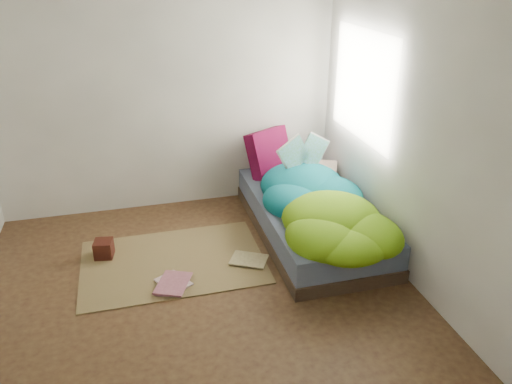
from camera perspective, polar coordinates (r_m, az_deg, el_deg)
The scene contains 12 objects.
ground at distance 4.14m, azimuth -6.49°, elevation -11.74°, with size 3.50×3.50×0.00m, color #3D2217.
room_walls at distance 3.42m, azimuth -7.63°, elevation 10.61°, with size 3.54×3.54×2.62m.
bed at distance 4.90m, azimuth 6.29°, elevation -3.00°, with size 1.00×2.00×0.34m.
duvet at distance 4.57m, azimuth 7.46°, elevation -0.49°, with size 0.96×1.84×0.34m, color #076372, non-canonical shape.
rug at distance 4.57m, azimuth -9.46°, elevation -7.85°, with size 1.60×1.10×0.01m, color brown.
pillow_floral at distance 5.37m, azimuth 6.41°, elevation 2.33°, with size 0.52×0.32×0.12m, color silver.
pillow_magenta at distance 5.34m, azimuth 1.52°, elevation 4.53°, with size 0.49×0.15×0.49m, color #46041F.
open_book at distance 4.94m, azimuth 5.57°, elevation 5.63°, with size 0.48×0.10×0.29m, color #347C28, non-canonical shape.
wooden_box at distance 4.74m, azimuth -17.00°, elevation -6.22°, with size 0.16×0.16×0.16m, color #390F0D.
floor_book_a at distance 4.24m, azimuth -10.55°, elevation -10.68°, with size 0.21×0.28×0.02m, color white.
floor_book_b at distance 4.29m, azimuth -11.04°, elevation -10.11°, with size 0.25×0.33×0.03m, color #B66981.
floor_book_c at distance 4.41m, azimuth -1.20°, elevation -8.57°, with size 0.23×0.31×0.02m, color tan.
Camera 1 is at (-0.40, -3.28, 2.49)m, focal length 35.00 mm.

